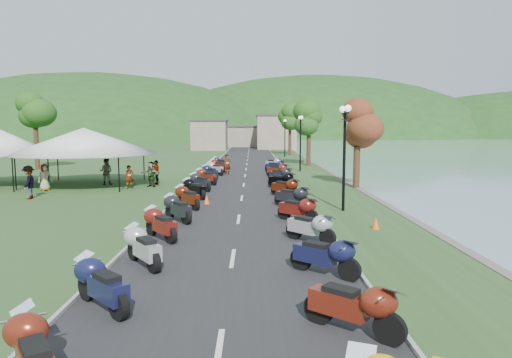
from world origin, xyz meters
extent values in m
cube|color=#272729|center=(0.00, 40.00, 0.01)|extent=(7.00, 120.00, 0.02)
cube|color=gray|center=(-2.00, 85.00, 2.50)|extent=(18.00, 16.00, 5.00)
imported|color=slate|center=(-7.49, 26.17, 0.00)|extent=(0.70, 0.67, 1.55)
imported|color=slate|center=(-9.66, 28.17, 0.00)|extent=(0.93, 0.52, 1.89)
imported|color=slate|center=(-12.01, 21.88, 0.00)|extent=(0.70, 1.29, 1.90)
camera|label=1|loc=(0.61, -3.71, 4.04)|focal=32.00mm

